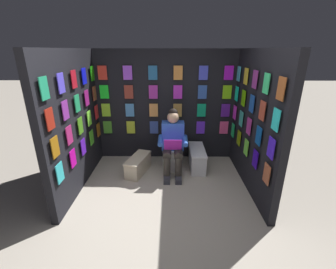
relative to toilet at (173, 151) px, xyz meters
name	(u,v)px	position (x,y,z in m)	size (l,w,h in m)	color
ground_plane	(163,226)	(0.14, 1.64, -0.33)	(30.00, 30.00, 0.00)	#B2A899
display_wall_back	(166,106)	(0.14, -0.48, 0.77)	(2.83, 0.14, 2.18)	black
display_wall_left	(255,122)	(-1.27, 0.60, 0.77)	(0.14, 2.07, 2.18)	black
display_wall_right	(75,122)	(1.55, 0.60, 0.77)	(0.14, 2.07, 2.18)	black
toilet	(173,151)	(0.00, 0.00, 0.00)	(0.41, 0.56, 0.77)	white
person_reading	(173,142)	(0.00, 0.23, 0.27)	(0.53, 0.68, 1.19)	blue
comic_longbox_near	(197,158)	(-0.47, 0.03, -0.13)	(0.28, 0.76, 0.39)	silver
comic_longbox_far	(138,165)	(0.64, 0.25, -0.17)	(0.45, 0.73, 0.32)	beige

